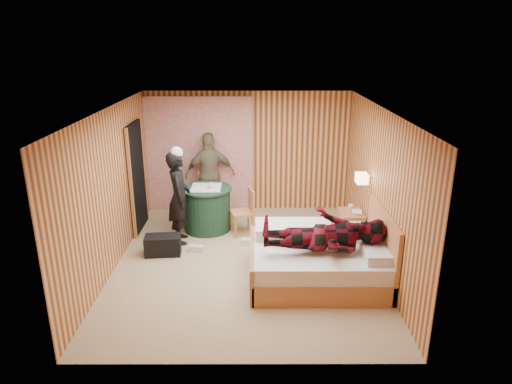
{
  "coord_description": "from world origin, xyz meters",
  "views": [
    {
      "loc": [
        0.16,
        -6.76,
        3.51
      ],
      "look_at": [
        0.17,
        0.48,
        1.05
      ],
      "focal_mm": 32.0,
      "sensor_mm": 36.0,
      "label": 1
    }
  ],
  "objects_px": {
    "round_table": "(207,208)",
    "duffel_bag": "(163,245)",
    "wall_lamp": "(362,178)",
    "nightstand": "(351,226)",
    "chair_near": "(246,208)",
    "bed": "(319,259)",
    "man_on_bed": "(325,225)",
    "woman_standing": "(179,198)",
    "chair_far": "(209,190)",
    "man_at_table": "(210,174)"
  },
  "relations": [
    {
      "from": "woman_standing",
      "to": "duffel_bag",
      "type": "bearing_deg",
      "value": 148.19
    },
    {
      "from": "woman_standing",
      "to": "man_on_bed",
      "type": "relative_size",
      "value": 0.94
    },
    {
      "from": "nightstand",
      "to": "round_table",
      "type": "relative_size",
      "value": 0.6
    },
    {
      "from": "nightstand",
      "to": "chair_far",
      "type": "height_order",
      "value": "chair_far"
    },
    {
      "from": "nightstand",
      "to": "man_on_bed",
      "type": "distance_m",
      "value": 1.9
    },
    {
      "from": "chair_far",
      "to": "bed",
      "type": "bearing_deg",
      "value": -68.95
    },
    {
      "from": "round_table",
      "to": "woman_standing",
      "type": "xyz_separation_m",
      "value": [
        -0.42,
        -0.54,
        0.41
      ]
    },
    {
      "from": "wall_lamp",
      "to": "man_at_table",
      "type": "xyz_separation_m",
      "value": [
        -2.69,
        1.7,
        -0.44
      ]
    },
    {
      "from": "round_table",
      "to": "chair_far",
      "type": "bearing_deg",
      "value": 91.6
    },
    {
      "from": "duffel_bag",
      "to": "man_on_bed",
      "type": "bearing_deg",
      "value": -26.69
    },
    {
      "from": "bed",
      "to": "man_at_table",
      "type": "distance_m",
      "value": 3.34
    },
    {
      "from": "man_on_bed",
      "to": "duffel_bag",
      "type": "bearing_deg",
      "value": 157.86
    },
    {
      "from": "nightstand",
      "to": "chair_far",
      "type": "bearing_deg",
      "value": 154.63
    },
    {
      "from": "man_at_table",
      "to": "man_on_bed",
      "type": "distance_m",
      "value": 3.5
    },
    {
      "from": "man_on_bed",
      "to": "wall_lamp",
      "type": "bearing_deg",
      "value": 57.74
    },
    {
      "from": "chair_far",
      "to": "wall_lamp",
      "type": "bearing_deg",
      "value": -46.1
    },
    {
      "from": "chair_far",
      "to": "duffel_bag",
      "type": "relative_size",
      "value": 1.56
    },
    {
      "from": "nightstand",
      "to": "man_at_table",
      "type": "bearing_deg",
      "value": 153.5
    },
    {
      "from": "duffel_bag",
      "to": "man_at_table",
      "type": "relative_size",
      "value": 0.35
    },
    {
      "from": "round_table",
      "to": "chair_near",
      "type": "distance_m",
      "value": 0.78
    },
    {
      "from": "chair_far",
      "to": "chair_near",
      "type": "xyz_separation_m",
      "value": [
        0.77,
        -0.95,
        -0.03
      ]
    },
    {
      "from": "wall_lamp",
      "to": "duffel_bag",
      "type": "relative_size",
      "value": 0.44
    },
    {
      "from": "chair_far",
      "to": "woman_standing",
      "type": "bearing_deg",
      "value": -122.2
    },
    {
      "from": "chair_near",
      "to": "bed",
      "type": "bearing_deg",
      "value": 19.5
    },
    {
      "from": "chair_near",
      "to": "man_at_table",
      "type": "distance_m",
      "value": 1.3
    },
    {
      "from": "woman_standing",
      "to": "wall_lamp",
      "type": "bearing_deg",
      "value": -105.8
    },
    {
      "from": "wall_lamp",
      "to": "nightstand",
      "type": "xyz_separation_m",
      "value": [
        -0.04,
        0.38,
        -1.01
      ]
    },
    {
      "from": "chair_near",
      "to": "man_at_table",
      "type": "relative_size",
      "value": 0.51
    },
    {
      "from": "chair_far",
      "to": "chair_near",
      "type": "bearing_deg",
      "value": -65.78
    },
    {
      "from": "wall_lamp",
      "to": "duffel_bag",
      "type": "height_order",
      "value": "wall_lamp"
    },
    {
      "from": "chair_near",
      "to": "duffel_bag",
      "type": "relative_size",
      "value": 1.46
    },
    {
      "from": "chair_near",
      "to": "woman_standing",
      "type": "relative_size",
      "value": 0.52
    },
    {
      "from": "wall_lamp",
      "to": "nightstand",
      "type": "bearing_deg",
      "value": 96.44
    },
    {
      "from": "nightstand",
      "to": "man_at_table",
      "type": "height_order",
      "value": "man_at_table"
    },
    {
      "from": "chair_far",
      "to": "chair_near",
      "type": "relative_size",
      "value": 1.06
    },
    {
      "from": "chair_far",
      "to": "round_table",
      "type": "bearing_deg",
      "value": -103.2
    },
    {
      "from": "chair_near",
      "to": "man_at_table",
      "type": "height_order",
      "value": "man_at_table"
    },
    {
      "from": "bed",
      "to": "man_on_bed",
      "type": "relative_size",
      "value": 1.14
    },
    {
      "from": "round_table",
      "to": "chair_far",
      "type": "relative_size",
      "value": 1.03
    },
    {
      "from": "chair_near",
      "to": "woman_standing",
      "type": "bearing_deg",
      "value": -88.23
    },
    {
      "from": "woman_standing",
      "to": "man_on_bed",
      "type": "xyz_separation_m",
      "value": [
        2.34,
        -1.58,
        0.14
      ]
    },
    {
      "from": "chair_near",
      "to": "nightstand",
      "type": "bearing_deg",
      "value": 66.06
    },
    {
      "from": "bed",
      "to": "man_on_bed",
      "type": "xyz_separation_m",
      "value": [
        0.03,
        -0.23,
        0.66
      ]
    },
    {
      "from": "wall_lamp",
      "to": "duffel_bag",
      "type": "bearing_deg",
      "value": -176.89
    },
    {
      "from": "bed",
      "to": "chair_far",
      "type": "relative_size",
      "value": 2.17
    },
    {
      "from": "man_at_table",
      "to": "chair_near",
      "type": "bearing_deg",
      "value": 113.5
    },
    {
      "from": "round_table",
      "to": "duffel_bag",
      "type": "relative_size",
      "value": 1.6
    },
    {
      "from": "round_table",
      "to": "duffel_bag",
      "type": "xyz_separation_m",
      "value": [
        -0.65,
        -1.08,
        -0.26
      ]
    },
    {
      "from": "man_on_bed",
      "to": "woman_standing",
      "type": "bearing_deg",
      "value": 145.92
    },
    {
      "from": "chair_near",
      "to": "round_table",
      "type": "bearing_deg",
      "value": -119.47
    }
  ]
}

